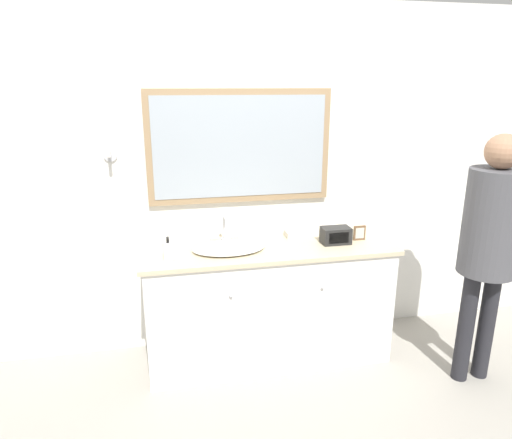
% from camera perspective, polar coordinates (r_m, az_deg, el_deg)
% --- Properties ---
extents(ground_plane, '(14.00, 14.00, 0.00)m').
position_cam_1_polar(ground_plane, '(3.37, 2.76, -19.47)').
color(ground_plane, '#9E998E').
extents(wall_back, '(8.00, 0.18, 2.55)m').
position_cam_1_polar(wall_back, '(3.44, 0.20, 4.93)').
color(wall_back, white).
rests_on(wall_back, ground_plane).
extents(vanity_counter, '(1.79, 0.61, 0.88)m').
position_cam_1_polar(vanity_counter, '(3.41, 1.44, -10.23)').
color(vanity_counter, white).
rests_on(vanity_counter, ground_plane).
extents(sink_basin, '(0.50, 0.38, 0.21)m').
position_cam_1_polar(sink_basin, '(3.16, -3.50, -3.47)').
color(sink_basin, silver).
rests_on(sink_basin, vanity_counter).
extents(soap_bottle, '(0.07, 0.07, 0.16)m').
position_cam_1_polar(soap_bottle, '(3.03, -10.92, -3.84)').
color(soap_bottle, white).
rests_on(soap_bottle, vanity_counter).
extents(appliance_box, '(0.21, 0.13, 0.12)m').
position_cam_1_polar(appliance_box, '(3.32, 9.94, -1.96)').
color(appliance_box, black).
rests_on(appliance_box, vanity_counter).
extents(picture_frame, '(0.09, 0.01, 0.11)m').
position_cam_1_polar(picture_frame, '(3.42, 12.81, -1.64)').
color(picture_frame, brown).
rests_on(picture_frame, vanity_counter).
extents(hand_towel_near_sink, '(0.19, 0.12, 0.04)m').
position_cam_1_polar(hand_towel_near_sink, '(3.45, 5.22, -1.73)').
color(hand_towel_near_sink, silver).
rests_on(hand_towel_near_sink, vanity_counter).
extents(person, '(0.35, 0.35, 1.69)m').
position_cam_1_polar(person, '(3.28, 27.25, -1.60)').
color(person, '#232328').
rests_on(person, ground_plane).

